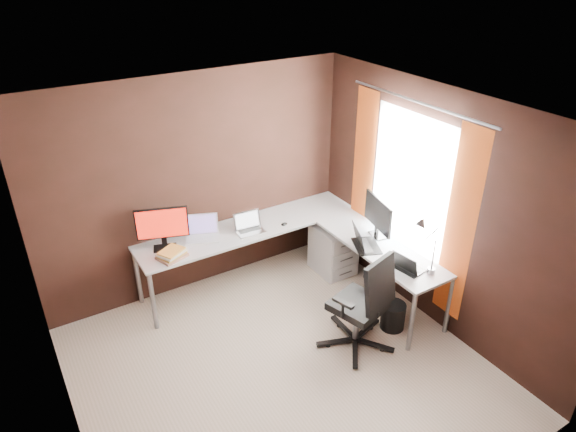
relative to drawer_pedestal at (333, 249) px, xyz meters
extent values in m
cube|color=beige|center=(-1.43, -1.15, -0.30)|extent=(3.60, 3.60, 0.00)
cube|color=white|center=(-1.43, -1.15, 2.20)|extent=(3.60, 3.60, 0.00)
cube|color=black|center=(-1.43, 0.65, 0.95)|extent=(3.60, 0.00, 2.50)
cube|color=black|center=(-1.43, -2.95, 0.95)|extent=(3.60, 0.00, 2.50)
cube|color=black|center=(-3.23, -1.15, 0.95)|extent=(0.00, 3.60, 2.50)
cube|color=black|center=(0.37, -1.15, 0.95)|extent=(0.00, 3.60, 2.50)
cube|color=white|center=(0.36, -0.80, 1.15)|extent=(0.00, 1.00, 1.30)
cube|color=#D25A18|center=(0.32, -1.53, 0.95)|extent=(0.01, 0.35, 2.00)
cube|color=#D25A18|center=(0.32, -0.08, 0.95)|extent=(0.01, 0.35, 2.00)
cylinder|color=slate|center=(0.32, -0.80, 1.98)|extent=(0.02, 1.90, 0.02)
cube|color=silver|center=(-0.96, 0.35, 0.41)|extent=(2.65, 0.60, 0.03)
cube|color=silver|center=(0.07, -0.78, 0.41)|extent=(0.60, 1.65, 0.03)
cylinder|color=slate|center=(-2.24, 0.09, 0.05)|extent=(0.05, 0.05, 0.70)
cylinder|color=slate|center=(-2.24, 0.61, 0.05)|extent=(0.05, 0.05, 0.70)
cylinder|color=slate|center=(-0.19, -1.56, 0.05)|extent=(0.05, 0.05, 0.70)
cylinder|color=slate|center=(0.33, -1.56, 0.05)|extent=(0.05, 0.05, 0.70)
cylinder|color=slate|center=(0.33, 0.61, 0.05)|extent=(0.05, 0.05, 0.70)
cube|color=silver|center=(0.00, 0.00, 0.00)|extent=(0.42, 0.50, 0.60)
cube|color=black|center=(-1.95, 0.41, 0.44)|extent=(0.28, 0.22, 0.01)
cube|color=black|center=(-1.94, 0.43, 0.50)|extent=(0.06, 0.05, 0.11)
cube|color=black|center=(-1.94, 0.43, 0.73)|extent=(0.53, 0.20, 0.35)
cube|color=red|center=(-1.95, 0.41, 0.73)|extent=(0.49, 0.17, 0.32)
cube|color=black|center=(0.17, -0.58, 0.44)|extent=(0.18, 0.24, 0.01)
cube|color=black|center=(0.15, -0.58, 0.49)|extent=(0.04, 0.05, 0.10)
cube|color=black|center=(0.15, -0.58, 0.72)|extent=(0.15, 0.55, 0.35)
cube|color=blue|center=(0.16, -0.58, 0.72)|extent=(0.12, 0.52, 0.32)
cube|color=silver|center=(-1.52, 0.40, 0.44)|extent=(0.44, 0.38, 0.02)
cube|color=silver|center=(-1.49, 0.49, 0.56)|extent=(0.36, 0.20, 0.23)
cube|color=#745BA4|center=(-1.49, 0.48, 0.56)|extent=(0.32, 0.17, 0.19)
cube|color=silver|center=(-1.00, 0.25, 0.44)|extent=(0.33, 0.24, 0.02)
cube|color=silver|center=(-1.00, 0.33, 0.54)|extent=(0.32, 0.08, 0.20)
cube|color=white|center=(-1.00, 0.32, 0.54)|extent=(0.28, 0.07, 0.17)
cube|color=black|center=(-0.09, -0.69, 0.44)|extent=(0.38, 0.43, 0.02)
cube|color=black|center=(-0.17, -0.66, 0.56)|extent=(0.21, 0.36, 0.23)
cube|color=black|center=(-0.17, -0.66, 0.56)|extent=(0.18, 0.31, 0.19)
cube|color=black|center=(0.00, -1.25, 0.44)|extent=(0.25, 0.32, 0.02)
cube|color=black|center=(-0.07, -1.26, 0.54)|extent=(0.10, 0.30, 0.18)
cube|color=#AE4957|center=(-0.07, -1.26, 0.54)|extent=(0.08, 0.26, 0.16)
cube|color=#A47058|center=(-1.95, 0.20, 0.44)|extent=(0.33, 0.30, 0.03)
cube|color=gold|center=(-1.95, 0.20, 0.47)|extent=(0.31, 0.28, 0.02)
cube|color=white|center=(-1.95, 0.20, 0.49)|extent=(0.33, 0.31, 0.02)
cube|color=gold|center=(-1.95, 0.20, 0.51)|extent=(0.31, 0.29, 0.02)
ellipsoid|color=black|center=(-1.89, 0.15, 0.45)|extent=(0.10, 0.07, 0.04)
ellipsoid|color=black|center=(-0.60, 0.17, 0.45)|extent=(0.08, 0.05, 0.03)
cylinder|color=slate|center=(0.14, -1.42, 0.46)|extent=(0.08, 0.08, 0.06)
cylinder|color=slate|center=(0.14, -1.42, 0.65)|extent=(0.02, 0.02, 0.32)
cylinder|color=slate|center=(0.09, -1.39, 0.87)|extent=(0.02, 0.18, 0.24)
cone|color=slate|center=(0.04, -1.32, 0.95)|extent=(0.10, 0.13, 0.13)
cylinder|color=slate|center=(-0.58, -1.20, -0.05)|extent=(0.06, 0.06, 0.39)
cube|color=black|center=(-0.58, -1.20, 0.18)|extent=(0.58, 0.58, 0.08)
cube|color=black|center=(-0.52, -1.41, 0.53)|extent=(0.44, 0.23, 0.51)
cylinder|color=black|center=(-0.10, -1.21, -0.15)|extent=(0.30, 0.30, 0.30)
camera|label=1|loc=(-3.28, -4.26, 3.35)|focal=32.00mm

